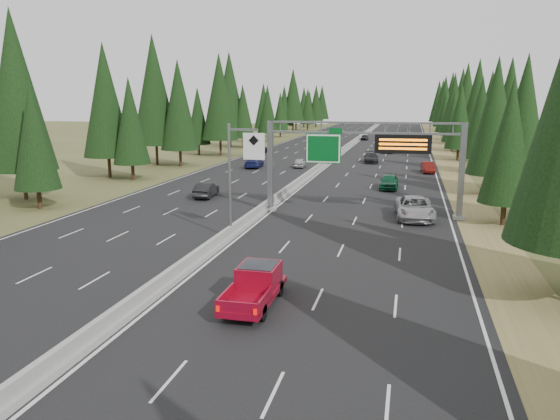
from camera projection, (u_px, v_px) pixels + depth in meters
The scene contains 19 objects.
road at pixel (335, 158), 91.04m from camera, with size 32.00×260.00×0.08m, color black.
shoulder_right at pixel (446, 160), 87.01m from camera, with size 3.60×260.00×0.06m, color olive.
shoulder_left at pixel (234, 155), 95.08m from camera, with size 3.60×260.00×0.06m, color #4A5025.
median_barrier at pixel (335, 155), 90.97m from camera, with size 0.70×260.00×0.85m.
sign_gantry at pixel (370, 154), 44.97m from camera, with size 16.75×0.98×7.80m.
hov_sign_pole at pixel (237, 173), 37.53m from camera, with size 2.80×0.50×8.00m.
tree_row_right at pixel (496, 102), 67.83m from camera, with size 11.28×241.84×18.98m.
tree_row_left at pixel (159, 101), 75.61m from camera, with size 11.89×239.11×18.93m.
silver_minivan at pixel (415, 208), 44.60m from camera, with size 2.95×6.39×1.78m, color #9C9BA0.
red_pickup at pixel (257, 283), 26.18m from camera, with size 1.96×5.49×1.79m.
car_ahead_green at pixel (389, 181), 59.27m from camera, with size 1.91×4.75×1.62m, color #125332.
car_ahead_dkred at pixel (428, 167), 72.20m from camera, with size 1.50×4.30×1.42m, color #5F110D.
car_ahead_dkgrey at pixel (371, 158), 83.63m from camera, with size 2.14×5.26×1.53m, color black.
car_ahead_white at pixel (388, 149), 98.61m from camera, with size 2.46×5.33×1.48m, color silver.
car_ahead_far at pixel (365, 137), 128.89m from camera, with size 1.52×3.78×1.29m, color black.
car_onc_near at pixel (206, 190), 54.23m from camera, with size 1.55×4.43×1.46m, color black.
car_onc_blue at pixel (254, 163), 77.51m from camera, with size 2.02×4.98×1.44m, color navy.
car_onc_white at pixel (300, 163), 77.76m from camera, with size 1.53×3.81×1.30m, color #B7B7B7.
car_onc_far at pixel (257, 149), 97.39m from camera, with size 2.61×5.67×1.58m, color #232326.
Camera 1 is at (12.07, -10.62, 9.76)m, focal length 35.00 mm.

